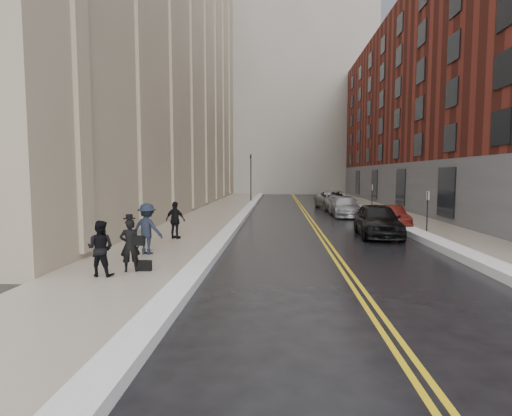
# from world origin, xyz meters

# --- Properties ---
(ground) EXTENTS (160.00, 160.00, 0.00)m
(ground) POSITION_xyz_m (0.00, 0.00, 0.00)
(ground) COLOR black
(ground) RESTS_ON ground
(sidewalk_left) EXTENTS (4.00, 64.00, 0.15)m
(sidewalk_left) POSITION_xyz_m (-4.50, 16.00, 0.07)
(sidewalk_left) COLOR gray
(sidewalk_left) RESTS_ON ground
(sidewalk_right) EXTENTS (3.00, 64.00, 0.15)m
(sidewalk_right) POSITION_xyz_m (9.00, 16.00, 0.07)
(sidewalk_right) COLOR gray
(sidewalk_right) RESTS_ON ground
(lane_stripe_a) EXTENTS (0.12, 64.00, 0.01)m
(lane_stripe_a) POSITION_xyz_m (2.38, 16.00, 0.00)
(lane_stripe_a) COLOR gold
(lane_stripe_a) RESTS_ON ground
(lane_stripe_b) EXTENTS (0.12, 64.00, 0.01)m
(lane_stripe_b) POSITION_xyz_m (2.62, 16.00, 0.00)
(lane_stripe_b) COLOR gold
(lane_stripe_b) RESTS_ON ground
(snow_ridge_left) EXTENTS (0.70, 60.80, 0.26)m
(snow_ridge_left) POSITION_xyz_m (-2.20, 16.00, 0.13)
(snow_ridge_left) COLOR white
(snow_ridge_left) RESTS_ON ground
(snow_ridge_right) EXTENTS (0.85, 60.80, 0.30)m
(snow_ridge_right) POSITION_xyz_m (7.15, 16.00, 0.15)
(snow_ridge_right) COLOR white
(snow_ridge_right) RESTS_ON ground
(building_left) EXTENTS (16.00, 50.00, 35.00)m
(building_left) POSITION_xyz_m (-14.50, 23.00, 17.50)
(building_left) COLOR #9E9177
(building_left) RESTS_ON ground
(building_right) EXTENTS (14.00, 50.00, 18.00)m
(building_right) POSITION_xyz_m (17.50, 23.00, 9.00)
(building_right) COLOR maroon
(building_right) RESTS_ON ground
(tower_far_center) EXTENTS (28.00, 16.00, 52.00)m
(tower_far_center) POSITION_xyz_m (1.00, 56.00, 26.00)
(tower_far_center) COLOR gray
(tower_far_center) RESTS_ON ground
(tower_far_right) EXTENTS (22.00, 18.00, 44.00)m
(tower_far_right) POSITION_xyz_m (14.00, 66.00, 22.00)
(tower_far_right) COLOR slate
(tower_far_right) RESTS_ON ground
(tower_far_left) EXTENTS (22.00, 18.00, 60.00)m
(tower_far_left) POSITION_xyz_m (-12.00, 72.00, 30.00)
(tower_far_left) COLOR slate
(tower_far_left) RESTS_ON ground
(traffic_signal) EXTENTS (0.18, 0.15, 5.20)m
(traffic_signal) POSITION_xyz_m (-2.60, 30.00, 3.08)
(traffic_signal) COLOR black
(traffic_signal) RESTS_ON ground
(parking_sign_near) EXTENTS (0.06, 0.35, 2.23)m
(parking_sign_near) POSITION_xyz_m (7.90, 8.00, 1.36)
(parking_sign_near) COLOR black
(parking_sign_near) RESTS_ON ground
(parking_sign_far) EXTENTS (0.06, 0.35, 2.23)m
(parking_sign_far) POSITION_xyz_m (7.90, 20.00, 1.36)
(parking_sign_far) COLOR black
(parking_sign_far) RESTS_ON ground
(car_black) EXTENTS (2.21, 4.92, 1.64)m
(car_black) POSITION_xyz_m (5.24, 7.30, 0.82)
(car_black) COLOR black
(car_black) RESTS_ON ground
(car_maroon) EXTENTS (1.42, 3.88, 1.27)m
(car_maroon) POSITION_xyz_m (6.80, 10.67, 0.64)
(car_maroon) COLOR #45100C
(car_maroon) RESTS_ON ground
(car_silver_near) EXTENTS (2.00, 4.87, 1.41)m
(car_silver_near) POSITION_xyz_m (5.20, 16.67, 0.70)
(car_silver_near) COLOR #96979D
(car_silver_near) RESTS_ON ground
(car_silver_far) EXTENTS (3.31, 6.06, 1.61)m
(car_silver_far) POSITION_xyz_m (5.31, 22.76, 0.81)
(car_silver_far) COLOR gray
(car_silver_far) RESTS_ON ground
(pedestrian_main) EXTENTS (0.68, 0.56, 1.61)m
(pedestrian_main) POSITION_xyz_m (-4.13, -0.97, 0.96)
(pedestrian_main) COLOR black
(pedestrian_main) RESTS_ON sidewalk_left
(pedestrian_a) EXTENTS (0.82, 0.65, 1.62)m
(pedestrian_a) POSITION_xyz_m (-4.80, -1.52, 0.96)
(pedestrian_a) COLOR black
(pedestrian_a) RESTS_ON sidewalk_left
(pedestrian_b) EXTENTS (1.35, 0.99, 1.87)m
(pedestrian_b) POSITION_xyz_m (-4.48, 1.68, 1.09)
(pedestrian_b) COLOR black
(pedestrian_b) RESTS_ON sidewalk_left
(pedestrian_c) EXTENTS (1.07, 0.71, 1.69)m
(pedestrian_c) POSITION_xyz_m (-4.34, 5.18, 1.00)
(pedestrian_c) COLOR black
(pedestrian_c) RESTS_ON sidewalk_left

